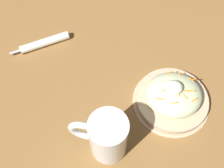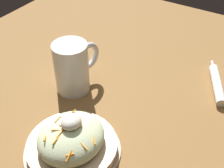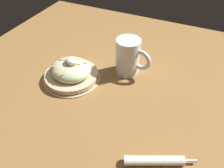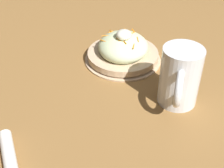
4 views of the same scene
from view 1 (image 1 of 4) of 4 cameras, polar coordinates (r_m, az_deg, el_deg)
The scene contains 4 objects.
ground_plane at distance 0.83m, azimuth -0.54°, elevation -1.43°, with size 1.43×1.43×0.00m, color olive.
salad_plate at distance 0.80m, azimuth 12.98°, elevation -2.72°, with size 0.23×0.23×0.11m.
beer_mug at distance 0.69m, azimuth -0.70°, elevation -11.61°, with size 0.16×0.10×0.15m.
napkin_roll at distance 0.95m, azimuth -14.46°, elevation 8.66°, with size 0.20×0.10×0.03m.
Camera 1 is at (-0.01, 0.41, 0.71)m, focal length 42.28 mm.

